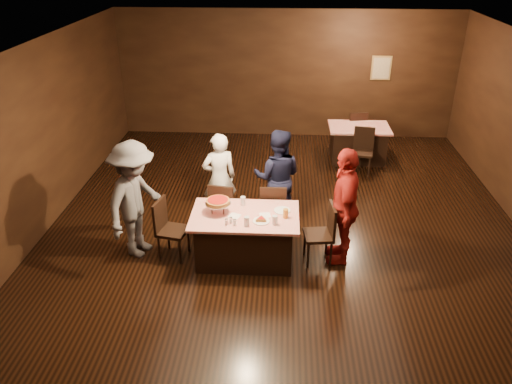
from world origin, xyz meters
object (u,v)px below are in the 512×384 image
diner_white_jacket (219,178)px  glass_front_right (275,220)px  diner_grey_knit (135,200)px  plate_empty (282,210)px  glass_amber (286,214)px  chair_end_right (318,234)px  chair_far_right (273,208)px  back_table (358,143)px  diner_navy_hoodie (277,177)px  chair_end_left (173,230)px  glass_back (243,201)px  diner_red_shirt (344,206)px  pizza_stand (218,202)px  chair_far_left (224,207)px  chair_back_far (355,130)px  glass_front_left (247,221)px  chair_back_near (362,152)px  main_table (245,237)px

diner_white_jacket → glass_front_right: bearing=103.7°
diner_grey_knit → glass_front_right: diner_grey_knit is taller
plate_empty → glass_amber: 0.22m
chair_end_right → glass_front_right: size_ratio=6.79×
chair_far_right → chair_end_right: same height
back_table → diner_navy_hoodie: diner_navy_hoodie is taller
chair_end_left → glass_front_right: size_ratio=6.79×
back_table → glass_back: size_ratio=9.29×
diner_red_shirt → pizza_stand: bearing=-85.3°
chair_far_left → chair_end_left: (-0.70, -0.75, 0.00)m
chair_back_far → glass_front_left: 5.32m
diner_red_shirt → pizza_stand: (-1.86, -0.04, 0.04)m
chair_back_near → pizza_stand: bearing=-118.1°
plate_empty → glass_front_right: (-0.10, -0.40, 0.06)m
glass_amber → diner_red_shirt: bearing=9.5°
glass_front_left → chair_far_left: bearing=113.2°
chair_back_far → glass_back: bearing=51.8°
main_table → chair_back_far: bearing=64.4°
chair_far_left → plate_empty: chair_far_left is taller
diner_red_shirt → glass_amber: size_ratio=13.02×
chair_end_left → chair_far_left: bearing=-30.9°
diner_grey_knit → back_table: bearing=-26.0°
back_table → glass_back: bearing=-121.4°
diner_red_shirt → plate_empty: bearing=-90.2°
pizza_stand → glass_front_left: 0.58m
chair_far_left → chair_end_left: bearing=56.5°
chair_back_far → diner_grey_knit: size_ratio=0.51×
chair_far_right → diner_navy_hoodie: (0.06, 0.41, 0.37)m
diner_red_shirt → chair_end_left: bearing=-84.6°
chair_far_right → diner_white_jacket: bearing=-25.9°
chair_end_left → diner_red_shirt: (2.56, 0.09, 0.44)m
chair_end_right → main_table: bearing=-96.9°
pizza_stand → glass_amber: pizza_stand is taller
chair_back_far → back_table: bearing=79.5°
diner_grey_knit → glass_front_right: bearing=-80.4°
chair_end_left → diner_red_shirt: 2.60m
pizza_stand → glass_back: bearing=35.5°
glass_amber → glass_front_right: bearing=-126.9°
diner_white_jacket → glass_back: (0.47, -0.88, 0.04)m
chair_far_right → pizza_stand: bearing=40.4°
back_table → chair_far_left: chair_far_left is taller
main_table → plate_empty: bearing=15.3°
chair_end_right → diner_grey_knit: 2.79m
chair_far_left → glass_front_left: (0.45, -1.05, 0.37)m
diner_grey_knit → diner_white_jacket: bearing=-27.2°
pizza_stand → glass_back: size_ratio=2.71×
diner_navy_hoodie → glass_back: bearing=64.0°
plate_empty → glass_front_right: 0.42m
chair_end_left → diner_grey_knit: (-0.55, 0.09, 0.45)m
chair_end_left → chair_end_right: size_ratio=1.00×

